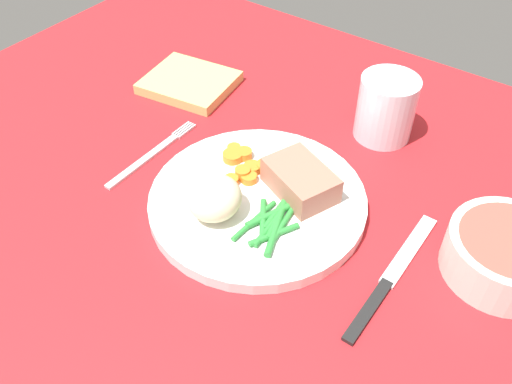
{
  "coord_description": "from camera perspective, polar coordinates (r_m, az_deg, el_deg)",
  "views": [
    {
      "loc": [
        25.54,
        -38.66,
        50.4
      ],
      "look_at": [
        -2.18,
        -0.32,
        4.6
      ],
      "focal_mm": 38.58,
      "sensor_mm": 36.0,
      "label": 1
    }
  ],
  "objects": [
    {
      "name": "mashed_potatoes",
      "position": [
        0.63,
        -4.3,
        -0.64
      ],
      "size": [
        6.14,
        6.59,
        4.82
      ],
      "primitive_type": "ellipsoid",
      "color": "beige",
      "rests_on": "dinner_plate"
    },
    {
      "name": "salad_bowl",
      "position": [
        0.65,
        24.46,
        -5.77
      ],
      "size": [
        12.8,
        12.8,
        5.12
      ],
      "color": "silver",
      "rests_on": "dining_table"
    },
    {
      "name": "knife",
      "position": [
        0.62,
        13.76,
        -8.62
      ],
      "size": [
        1.7,
        20.5,
        0.64
      ],
      "rotation": [
        0.0,
        0.0,
        -0.04
      ],
      "color": "black",
      "rests_on": "dining_table"
    },
    {
      "name": "water_glass",
      "position": [
        0.78,
        13.25,
        8.09
      ],
      "size": [
        7.97,
        7.97,
        8.96
      ],
      "color": "silver",
      "rests_on": "dining_table"
    },
    {
      "name": "dining_table",
      "position": [
        0.68,
        1.65,
        -2.79
      ],
      "size": [
        120.0,
        90.0,
        2.0
      ],
      "color": "red",
      "rests_on": "ground"
    },
    {
      "name": "green_beans",
      "position": [
        0.63,
        1.8,
        -3.03
      ],
      "size": [
        6.11,
        9.94,
        0.84
      ],
      "color": "#2D8C38",
      "rests_on": "dinner_plate"
    },
    {
      "name": "napkin",
      "position": [
        0.89,
        -6.92,
        11.2
      ],
      "size": [
        14.71,
        13.14,
        1.58
      ],
      "primitive_type": "cube",
      "rotation": [
        0.0,
        0.0,
        0.15
      ],
      "color": "#DBBC6B",
      "rests_on": "dining_table"
    },
    {
      "name": "carrot_slices",
      "position": [
        0.7,
        -1.23,
        2.84
      ],
      "size": [
        7.32,
        6.8,
        1.27
      ],
      "color": "orange",
      "rests_on": "dinner_plate"
    },
    {
      "name": "meat_portion",
      "position": [
        0.67,
        4.63,
        1.22
      ],
      "size": [
        10.36,
        8.77,
        3.43
      ],
      "primitive_type": "cube",
      "rotation": [
        0.0,
        0.0,
        -0.38
      ],
      "color": "#A86B56",
      "rests_on": "dinner_plate"
    },
    {
      "name": "dinner_plate",
      "position": [
        0.67,
        -0.0,
        -1.1
      ],
      "size": [
        26.59,
        26.59,
        1.6
      ],
      "primitive_type": "cylinder",
      "color": "white",
      "rests_on": "dining_table"
    },
    {
      "name": "fork",
      "position": [
        0.76,
        -10.72,
        3.89
      ],
      "size": [
        1.44,
        16.6,
        0.4
      ],
      "rotation": [
        0.0,
        0.0,
        -0.06
      ],
      "color": "silver",
      "rests_on": "dining_table"
    }
  ]
}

